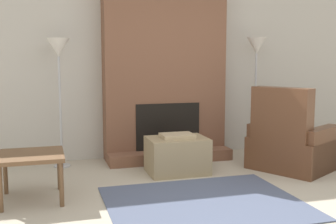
% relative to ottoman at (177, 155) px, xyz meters
% --- Properties ---
extents(ground_plane, '(24.00, 24.00, 0.00)m').
position_rel_ottoman_xyz_m(ground_plane, '(0.08, -1.69, -0.23)').
color(ground_plane, '#B2A893').
extents(wall_back, '(7.81, 0.06, 2.60)m').
position_rel_ottoman_xyz_m(wall_back, '(0.08, 1.05, 1.07)').
color(wall_back, '#BCB7AD').
rests_on(wall_back, ground_plane).
extents(fireplace, '(1.70, 0.62, 2.60)m').
position_rel_ottoman_xyz_m(fireplace, '(0.08, 0.84, 1.01)').
color(fireplace, brown).
rests_on(fireplace, ground_plane).
extents(ottoman, '(0.72, 0.52, 0.49)m').
position_rel_ottoman_xyz_m(ottoman, '(0.00, 0.00, 0.00)').
color(ottoman, '#998460').
rests_on(ottoman, ground_plane).
extents(armchair, '(1.17, 1.19, 1.05)m').
position_rel_ottoman_xyz_m(armchair, '(1.40, -0.25, 0.08)').
color(armchair, brown).
rests_on(armchair, ground_plane).
extents(side_table, '(0.62, 0.63, 0.47)m').
position_rel_ottoman_xyz_m(side_table, '(-1.67, -0.54, 0.18)').
color(side_table, brown).
rests_on(side_table, ground_plane).
extents(floor_lamp_left, '(0.28, 0.28, 1.65)m').
position_rel_ottoman_xyz_m(floor_lamp_left, '(-1.34, 0.71, 1.20)').
color(floor_lamp_left, '#ADADB2').
rests_on(floor_lamp_left, ground_plane).
extents(floor_lamp_right, '(0.28, 0.28, 1.69)m').
position_rel_ottoman_xyz_m(floor_lamp_right, '(1.42, 0.71, 1.24)').
color(floor_lamp_right, '#ADADB2').
rests_on(floor_lamp_right, ground_plane).
extents(area_rug, '(1.87, 1.52, 0.01)m').
position_rel_ottoman_xyz_m(area_rug, '(-0.08, -1.12, -0.22)').
color(area_rug, '#4C5670').
rests_on(area_rug, ground_plane).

